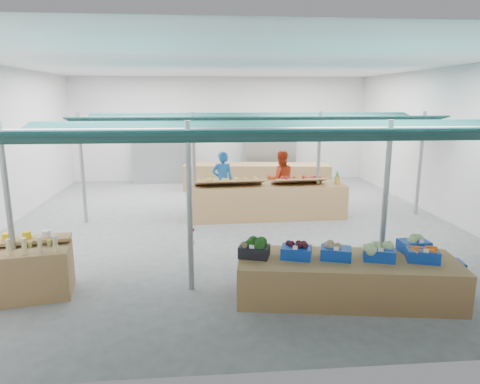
{
  "coord_description": "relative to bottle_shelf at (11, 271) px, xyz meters",
  "views": [
    {
      "loc": [
        -0.76,
        -11.2,
        3.37
      ],
      "look_at": [
        0.09,
        -1.6,
        1.24
      ],
      "focal_mm": 32.0,
      "sensor_mm": 36.0,
      "label": 1
    }
  ],
  "objects": [
    {
      "name": "crate_celeriac",
      "position": [
        5.5,
        -0.54,
        0.39
      ],
      "size": [
        0.58,
        0.49,
        0.31
      ],
      "rotation": [
        0.0,
        0.0,
        -0.31
      ],
      "color": "#0E389E",
      "rests_on": "veg_counter"
    },
    {
      "name": "crate_stack",
      "position": [
        7.48,
        -0.56,
        -0.16
      ],
      "size": [
        0.56,
        0.43,
        0.61
      ],
      "primitive_type": "cube",
      "rotation": [
        0.0,
        0.0,
        -0.15
      ],
      "color": "#0E389E",
      "rests_on": "floor"
    },
    {
      "name": "awnings",
      "position": [
        4.81,
        2.29,
        2.32
      ],
      "size": [
        9.5,
        7.08,
        0.3
      ],
      "color": "#092928",
      "rests_on": "pole_grid"
    },
    {
      "name": "hall",
      "position": [
        4.06,
        5.48,
        2.18
      ],
      "size": [
        13.0,
        13.0,
        13.0
      ],
      "color": "silver",
      "rests_on": "ground"
    },
    {
      "name": "vendor_left",
      "position": [
        3.9,
        5.67,
        0.43
      ],
      "size": [
        0.66,
        0.45,
        1.78
      ],
      "primitive_type": "imported",
      "rotation": [
        0.0,
        0.0,
        3.17
      ],
      "color": "#1A5AAB",
      "rests_on": "floor"
    },
    {
      "name": "sparrow",
      "position": [
        3.96,
        -0.43,
        0.5
      ],
      "size": [
        0.12,
        0.09,
        0.11
      ],
      "rotation": [
        0.0,
        0.0,
        -0.31
      ],
      "color": "brown",
      "rests_on": "crate_broccoli"
    },
    {
      "name": "vendor_right",
      "position": [
        5.7,
        5.67,
        0.43
      ],
      "size": [
        0.89,
        0.7,
        1.78
      ],
      "primitive_type": "imported",
      "rotation": [
        0.0,
        0.0,
        3.17
      ],
      "color": "#BC3517",
      "rests_on": "floor"
    },
    {
      "name": "back_shelving_left",
      "position": [
        1.56,
        10.04,
        0.54
      ],
      "size": [
        2.0,
        0.5,
        2.0
      ],
      "primitive_type": "cube",
      "color": "#B23F33",
      "rests_on": "floor"
    },
    {
      "name": "pineapple",
      "position": [
        7.12,
        4.53,
        0.67
      ],
      "size": [
        0.14,
        0.14,
        0.39
      ],
      "rotation": [
        0.0,
        0.0,
        0.06
      ],
      "color": "#8C6019",
      "rests_on": "fruit_counter"
    },
    {
      "name": "pole_ribbon",
      "position": [
        3.07,
        0.07,
        0.62
      ],
      "size": [
        0.12,
        0.12,
        0.28
      ],
      "color": "red",
      "rests_on": "pole_grid"
    },
    {
      "name": "veg_counter",
      "position": [
        5.7,
        -0.57,
        -0.11
      ],
      "size": [
        3.81,
        1.78,
        0.71
      ],
      "primitive_type": "cube",
      "rotation": [
        0.0,
        0.0,
        -0.16
      ],
      "color": "olive",
      "rests_on": "floor"
    },
    {
      "name": "crate_extra",
      "position": [
        6.98,
        -0.31,
        0.4
      ],
      "size": [
        0.52,
        0.42,
        0.32
      ],
      "rotation": [
        0.0,
        0.0,
        0.07
      ],
      "color": "#0E389E",
      "rests_on": "veg_counter"
    },
    {
      "name": "floor",
      "position": [
        4.06,
        4.04,
        -0.46
      ],
      "size": [
        13.0,
        13.0,
        0.0
      ],
      "primitive_type": "plane",
      "color": "#5F5F61",
      "rests_on": "ground"
    },
    {
      "name": "far_counter",
      "position": [
        5.3,
        8.37,
        0.02
      ],
      "size": [
        5.44,
        1.64,
        0.96
      ],
      "primitive_type": "cube",
      "rotation": [
        0.0,
        0.0,
        -0.11
      ],
      "color": "olive",
      "rests_on": "floor"
    },
    {
      "name": "crate_broccoli",
      "position": [
        4.14,
        -0.33,
        0.41
      ],
      "size": [
        0.58,
        0.49,
        0.35
      ],
      "rotation": [
        0.0,
        0.0,
        -0.31
      ],
      "color": "black",
      "rests_on": "veg_counter"
    },
    {
      "name": "back_shelving_right",
      "position": [
        6.06,
        10.04,
        0.54
      ],
      "size": [
        2.0,
        0.5,
        2.0
      ],
      "primitive_type": "cube",
      "color": "#B23F33",
      "rests_on": "floor"
    },
    {
      "name": "apple_heap_yellow",
      "position": [
        4.04,
        4.43,
        0.66
      ],
      "size": [
        1.94,
        0.82,
        0.27
      ],
      "rotation": [
        0.0,
        0.0,
        0.06
      ],
      "color": "#997247",
      "rests_on": "fruit_counter"
    },
    {
      "name": "crate_cabbage",
      "position": [
        6.21,
        -0.65,
        0.41
      ],
      "size": [
        0.58,
        0.49,
        0.35
      ],
      "rotation": [
        0.0,
        0.0,
        -0.31
      ],
      "color": "#0E389E",
      "rests_on": "veg_counter"
    },
    {
      "name": "fruit_counter",
      "position": [
        5.1,
        4.57,
        0.01
      ],
      "size": [
        4.49,
        1.2,
        0.95
      ],
      "primitive_type": "cube",
      "rotation": [
        0.0,
        0.0,
        0.03
      ],
      "color": "olive",
      "rests_on": "floor"
    },
    {
      "name": "crate_beets",
      "position": [
        4.85,
        -0.44,
        0.38
      ],
      "size": [
        0.58,
        0.49,
        0.29
      ],
      "rotation": [
        0.0,
        0.0,
        -0.31
      ],
      "color": "#0E389E",
      "rests_on": "veg_counter"
    },
    {
      "name": "apple_heap_red",
      "position": [
        6.0,
        4.49,
        0.66
      ],
      "size": [
        1.54,
        0.79,
        0.27
      ],
      "rotation": [
        0.0,
        0.0,
        0.06
      ],
      "color": "#997247",
      "rests_on": "fruit_counter"
    },
    {
      "name": "bottle_shelf",
      "position": [
        0.0,
        0.0,
        0.0
      ],
      "size": [
        2.05,
        1.44,
        1.14
      ],
      "rotation": [
        0.0,
        0.0,
        0.17
      ],
      "color": "olive",
      "rests_on": "floor"
    },
    {
      "name": "pole_grid",
      "position": [
        4.81,
        2.29,
        1.35
      ],
      "size": [
        10.0,
        4.6,
        3.0
      ],
      "color": "gray",
      "rests_on": "floor"
    },
    {
      "name": "crate_carrots",
      "position": [
        6.91,
        -0.76,
        0.36
      ],
      "size": [
        0.58,
        0.49,
        0.29
      ],
      "rotation": [
        0.0,
        0.0,
        -0.31
      ],
      "color": "#0E389E",
      "rests_on": "veg_counter"
    }
  ]
}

